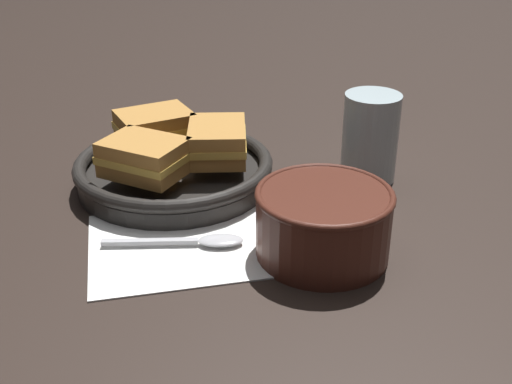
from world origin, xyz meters
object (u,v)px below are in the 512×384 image
(sandwich_near_left, at_px, (155,127))
(drinking_glass, at_px, (370,138))
(soup_bowl, at_px, (324,219))
(sandwich_near_right, at_px, (144,157))
(sandwich_far_left, at_px, (217,141))
(spoon, at_px, (201,241))
(skillet, at_px, (174,171))

(sandwich_near_left, bearing_deg, drinking_glass, -19.25)
(soup_bowl, height_order, drinking_glass, drinking_glass)
(sandwich_near_right, distance_m, sandwich_far_left, 0.10)
(spoon, bearing_deg, sandwich_far_left, 84.08)
(spoon, height_order, sandwich_far_left, sandwich_far_left)
(skillet, relative_size, sandwich_far_left, 2.34)
(skillet, distance_m, drinking_glass, 0.27)
(sandwich_far_left, bearing_deg, soup_bowl, -68.04)
(skillet, height_order, sandwich_far_left, sandwich_far_left)
(soup_bowl, bearing_deg, sandwich_far_left, 111.96)
(sandwich_near_right, bearing_deg, soup_bowl, -43.54)
(sandwich_far_left, relative_size, drinking_glass, 0.94)
(skillet, bearing_deg, sandwich_near_left, 107.19)
(skillet, distance_m, sandwich_far_left, 0.07)
(skillet, distance_m, sandwich_near_left, 0.07)
(soup_bowl, relative_size, spoon, 0.94)
(sandwich_near_right, height_order, sandwich_far_left, same)
(soup_bowl, height_order, sandwich_near_right, sandwich_near_right)
(skillet, xyz_separation_m, sandwich_near_left, (-0.02, 0.06, 0.04))
(skillet, xyz_separation_m, sandwich_far_left, (0.06, -0.01, 0.04))
(spoon, distance_m, skillet, 0.17)
(sandwich_near_left, bearing_deg, soup_bowl, -59.98)
(drinking_glass, bearing_deg, spoon, -153.74)
(sandwich_near_left, bearing_deg, sandwich_far_left, -42.81)
(soup_bowl, xyz_separation_m, sandwich_far_left, (-0.08, 0.20, 0.02))
(soup_bowl, relative_size, drinking_glass, 1.25)
(soup_bowl, distance_m, sandwich_far_left, 0.22)
(sandwich_near_right, distance_m, drinking_glass, 0.31)
(sandwich_far_left, distance_m, drinking_glass, 0.21)
(skillet, height_order, sandwich_near_left, sandwich_near_left)
(sandwich_near_left, bearing_deg, spoon, -83.13)
(skillet, relative_size, sandwich_near_right, 2.12)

